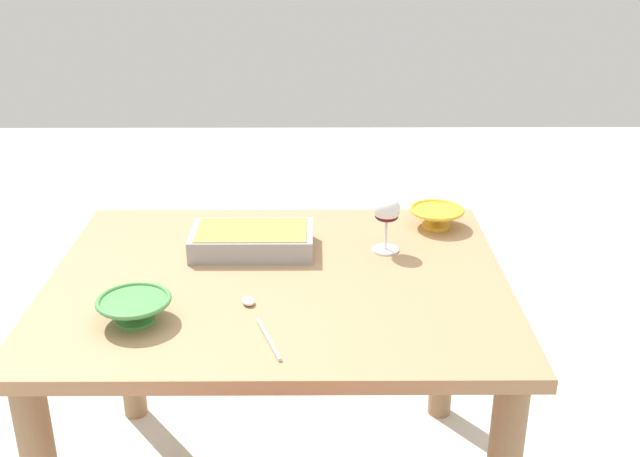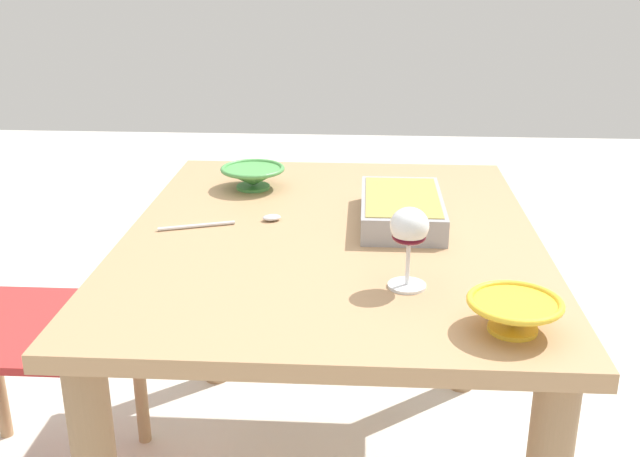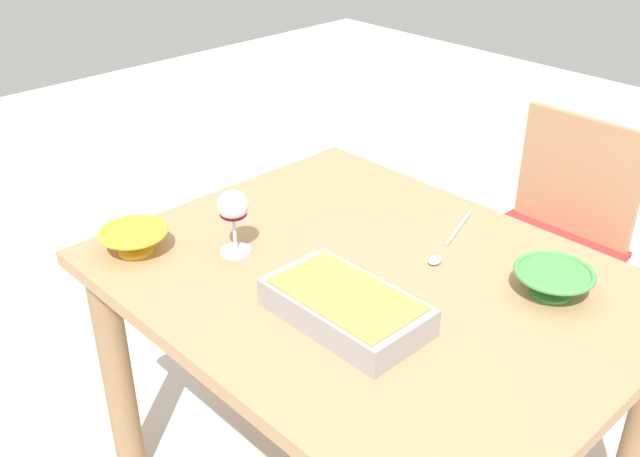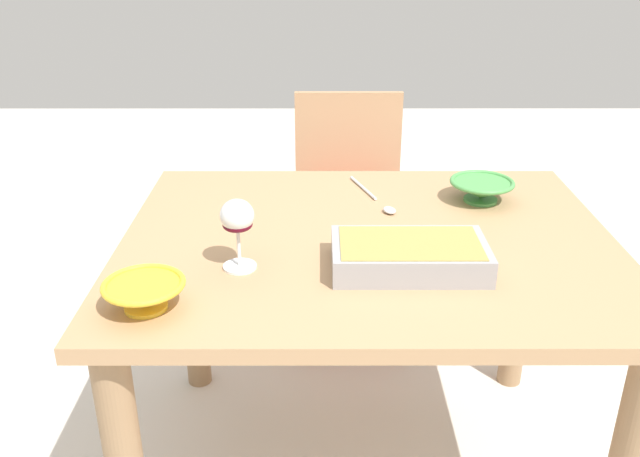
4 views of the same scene
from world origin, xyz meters
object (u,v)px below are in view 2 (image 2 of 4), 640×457
object	(u,v)px
casserole_dish	(402,207)
small_bowl	(514,312)
wine_glass	(409,232)
serving_spoon	(243,221)
dining_table	(331,282)
mixing_bowl	(253,176)

from	to	relation	value
casserole_dish	small_bowl	bearing A→B (deg)	17.33
wine_glass	small_bowl	xyz separation A→B (m)	(0.17, 0.17, -0.08)
wine_glass	casserole_dish	distance (m)	0.38
small_bowl	serving_spoon	xyz separation A→B (m)	(-0.50, -0.54, -0.03)
casserole_dish	dining_table	bearing A→B (deg)	-64.47
mixing_bowl	serving_spoon	distance (m)	0.28
mixing_bowl	small_bowl	size ratio (longest dim) A/B	1.06
wine_glass	mixing_bowl	distance (m)	0.72
serving_spoon	small_bowl	bearing A→B (deg)	47.17
dining_table	casserole_dish	world-z (taller)	casserole_dish
dining_table	mixing_bowl	size ratio (longest dim) A/B	6.84
wine_glass	mixing_bowl	world-z (taller)	wine_glass
dining_table	small_bowl	distance (m)	0.58
casserole_dish	small_bowl	distance (m)	0.56
casserole_dish	serving_spoon	size ratio (longest dim) A/B	1.20
wine_glass	serving_spoon	bearing A→B (deg)	-132.22
wine_glass	casserole_dish	xyz separation A→B (m)	(-0.37, 0.00, -0.08)
mixing_bowl	serving_spoon	world-z (taller)	mixing_bowl
dining_table	mixing_bowl	world-z (taller)	mixing_bowl
mixing_bowl	small_bowl	distance (m)	0.95
dining_table	serving_spoon	distance (m)	0.25
small_bowl	wine_glass	bearing A→B (deg)	-134.12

